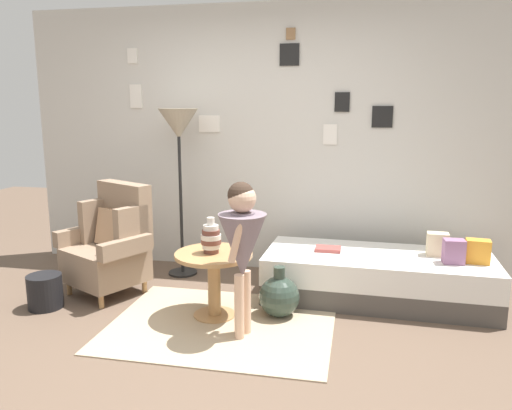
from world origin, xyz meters
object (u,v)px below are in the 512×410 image
Objects in this scene: side_table at (214,270)px; vase_striped at (211,238)px; floor_lamp at (179,132)px; book_on_daybed at (328,249)px; daybed at (377,277)px; person_child at (242,240)px; demijohn_near at (279,296)px; magazine_basket at (45,291)px; armchair at (111,244)px.

side_table is 0.26m from vase_striped.
side_table is 0.37× the size of floor_lamp.
book_on_daybed is (0.84, 0.66, 0.03)m from side_table.
side_table is at bearing -141.80° from book_on_daybed.
daybed is 1.70× the size of person_child.
floor_lamp is at bearing 143.37° from demijohn_near.
book_on_daybed is at bearing -10.42° from floor_lamp.
person_child is at bearing -44.62° from side_table.
magazine_basket is at bearing -173.39° from demijohn_near.
side_table is (-1.27, -0.63, 0.18)m from daybed.
book_on_daybed is (1.44, -0.27, -0.98)m from floor_lamp.
side_table is 2.16× the size of vase_striped.
magazine_basket is (-2.26, -0.78, -0.28)m from book_on_daybed.
daybed is 3.18× the size of side_table.
person_child is (0.90, -1.22, -0.67)m from floor_lamp.
floor_lamp reaches higher than daybed.
demijohn_near reaches higher than daybed.
magazine_basket is at bearing -161.06° from book_on_daybed.
magazine_basket is (-1.40, -0.11, -0.50)m from vase_striped.
person_child is at bearing -119.52° from book_on_daybed.
vase_striped is at bearing -142.27° from book_on_daybed.
armchair is 2.37× the size of demijohn_near.
floor_lamp is at bearing 122.09° from vase_striped.
person_child is 0.72m from demijohn_near.
daybed is 4.71× the size of demijohn_near.
magazine_basket is at bearing -175.41° from side_table.
side_table is 0.53× the size of person_child.
daybed is 2.24m from floor_lamp.
daybed is 1.44m from person_child.
magazine_basket is at bearing 173.97° from person_child.
armchair is 3.46× the size of magazine_basket.
demijohn_near is at bearing 63.59° from person_child.
side_table is at bearing 8.97° from vase_striped.
floor_lamp is at bearing 52.79° from armchair.
demijohn_near reaches higher than magazine_basket.
vase_striped is (-0.02, -0.00, 0.26)m from side_table.
side_table is at bearing 4.59° from magazine_basket.
vase_striped is 0.44m from person_child.
armchair is 1.58m from demijohn_near.
vase_striped is 0.69× the size of demijohn_near.
side_table is 2.16× the size of magazine_basket.
side_table is 0.55m from demijohn_near.
armchair is 1.10m from side_table.
armchair reaches higher than demijohn_near.
person_child is at bearing -116.41° from demijohn_near.
person_child reaches higher than vase_striped.
vase_striped reaches higher than demijohn_near.
floor_lamp is (0.44, 0.58, 0.96)m from armchair.
magazine_basket is (-1.92, -0.22, -0.03)m from demijohn_near.
daybed is at bearing 34.40° from demijohn_near.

